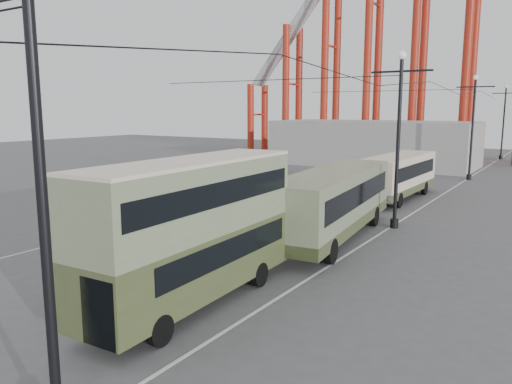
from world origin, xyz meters
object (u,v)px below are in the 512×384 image
Objects in this scene: single_decker_green at (333,201)px; single_decker_cream at (398,174)px; pedestrian at (204,246)px; lamp_post_near at (29,21)px; double_decker_bus at (193,225)px.

single_decker_green reaches higher than single_decker_cream.
single_decker_cream is at bearing -94.06° from pedestrian.
lamp_post_near is 0.88× the size of single_decker_green.
single_decker_green is at bearing 96.40° from lamp_post_near.
lamp_post_near reaches higher than pedestrian.
lamp_post_near reaches higher than single_decker_cream.
double_decker_bus is at bearing 108.31° from lamp_post_near.
pedestrian is (-2.37, -7.24, -0.97)m from single_decker_green.
single_decker_cream is (-0.63, 12.75, -0.15)m from single_decker_green.
double_decker_bus is (-2.26, 6.84, -5.17)m from lamp_post_near.
lamp_post_near is 8.87m from double_decker_bus.
single_decker_cream is (-0.29, 23.04, -0.94)m from double_decker_bus.
single_decker_cream is (-2.56, 29.88, -6.10)m from lamp_post_near.
single_decker_cream is at bearing 88.62° from double_decker_bus.
lamp_post_near is at bearing -73.80° from double_decker_bus.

